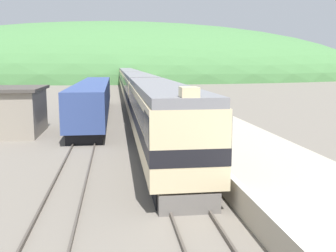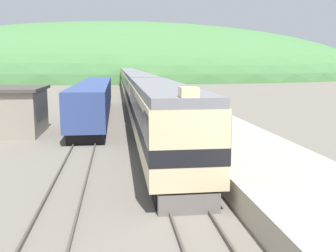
{
  "view_description": "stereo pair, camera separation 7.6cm",
  "coord_description": "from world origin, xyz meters",
  "views": [
    {
      "loc": [
        -2.61,
        2.13,
        5.45
      ],
      "look_at": [
        -0.15,
        20.33,
        2.5
      ],
      "focal_mm": 42.0,
      "sensor_mm": 36.0,
      "label": 1
    },
    {
      "loc": [
        -2.53,
        2.12,
        5.45
      ],
      "look_at": [
        -0.15,
        20.33,
        2.5
      ],
      "focal_mm": 42.0,
      "sensor_mm": 36.0,
      "label": 2
    }
  ],
  "objects": [
    {
      "name": "carriage_second",
      "position": [
        0.0,
        47.15,
        2.31
      ],
      "size": [
        2.96,
        22.25,
        4.25
      ],
      "color": "black",
      "rests_on": "ground"
    },
    {
      "name": "carriage_third",
      "position": [
        0.0,
        70.29,
        2.31
      ],
      "size": [
        2.96,
        22.25,
        4.25
      ],
      "color": "black",
      "rests_on": "ground"
    },
    {
      "name": "track_siding",
      "position": [
        -4.75,
        70.0,
        0.08
      ],
      "size": [
        1.52,
        180.0,
        0.16
      ],
      "color": "#4C443D",
      "rests_on": "ground"
    },
    {
      "name": "distant_hills",
      "position": [
        0.0,
        142.86,
        0.0
      ],
      "size": [
        183.02,
        82.36,
        38.86
      ],
      "color": "#477A42",
      "rests_on": "ground"
    },
    {
      "name": "express_train_lead_car",
      "position": [
        0.0,
        25.03,
        2.33
      ],
      "size": [
        2.97,
        19.76,
        4.61
      ],
      "color": "black",
      "rests_on": "ground"
    },
    {
      "name": "track_main",
      "position": [
        0.0,
        70.0,
        0.08
      ],
      "size": [
        1.52,
        180.0,
        0.16
      ],
      "color": "#4C443D",
      "rests_on": "ground"
    },
    {
      "name": "siding_train",
      "position": [
        -4.75,
        41.97,
        1.85
      ],
      "size": [
        2.9,
        28.31,
        3.59
      ],
      "color": "black",
      "rests_on": "ground"
    },
    {
      "name": "carriage_fourth",
      "position": [
        0.0,
        93.42,
        2.31
      ],
      "size": [
        2.96,
        22.25,
        4.25
      ],
      "color": "black",
      "rests_on": "ground"
    },
    {
      "name": "platform",
      "position": [
        4.45,
        50.0,
        0.53
      ],
      "size": [
        5.46,
        140.0,
        1.08
      ],
      "color": "#B2A893",
      "rests_on": "ground"
    }
  ]
}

